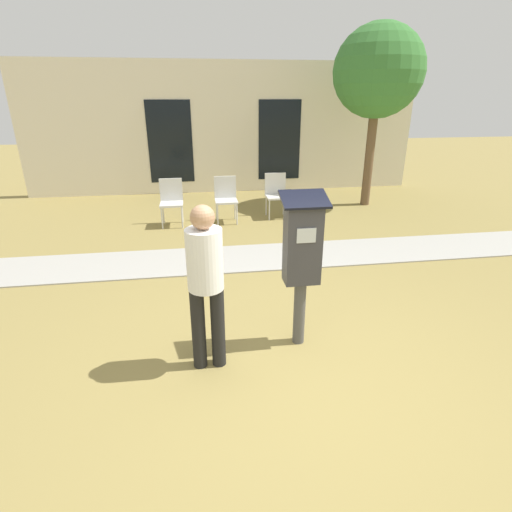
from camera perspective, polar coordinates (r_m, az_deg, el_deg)
The scene contains 9 objects.
ground_plane at distance 3.89m, azimuth 5.78°, elevation -16.50°, with size 40.00×40.00×0.00m, color olive.
sidewalk at distance 6.34m, azimuth -0.52°, elevation -0.20°, with size 12.00×1.10×0.02m.
building_facade at distance 10.75m, azimuth -4.43°, elevation 17.67°, with size 10.00×0.26×3.20m.
parking_meter at distance 3.85m, azimuth 6.61°, elevation 0.64°, with size 0.44×0.31×1.59m.
person_standing at distance 3.54m, azimuth -7.22°, elevation -3.00°, with size 0.32×0.32×1.58m.
outdoor_chair_left at distance 8.06m, azimuth -11.99°, elevation 8.07°, with size 0.44×0.44×0.90m.
outdoor_chair_middle at distance 8.13m, azimuth -4.35°, elevation 8.60°, with size 0.44×0.44×0.90m.
outdoor_chair_right at distance 8.46m, azimuth 2.88°, elevation 9.18°, with size 0.44×0.44×0.90m.
tree at distance 9.58m, azimuth 17.06°, elevation 23.78°, with size 1.90×1.90×3.82m.
Camera 1 is at (-0.83, -2.93, 2.42)m, focal length 28.00 mm.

